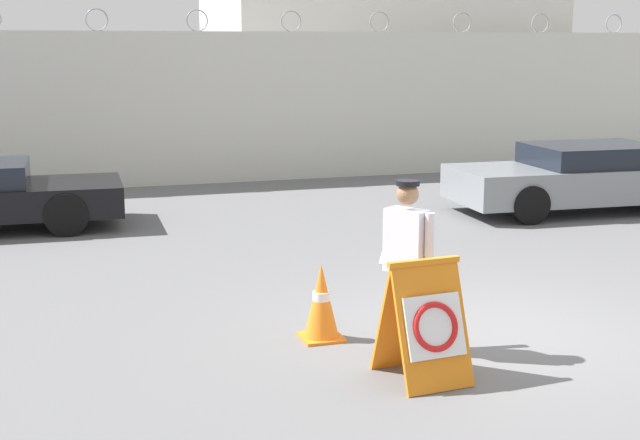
{
  "coord_description": "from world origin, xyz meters",
  "views": [
    {
      "loc": [
        -4.46,
        -8.02,
        3.01
      ],
      "look_at": [
        -1.7,
        0.56,
        1.22
      ],
      "focal_mm": 50.0,
      "sensor_mm": 36.0,
      "label": 1
    }
  ],
  "objects": [
    {
      "name": "barricade_sign",
      "position": [
        -1.21,
        -1.0,
        0.56
      ],
      "size": [
        0.73,
        0.83,
        1.12
      ],
      "rotation": [
        0.0,
        0.0,
        0.08
      ],
      "color": "orange",
      "rests_on": "ground_plane"
    },
    {
      "name": "traffic_cone_mid",
      "position": [
        -1.75,
        0.37,
        0.39
      ],
      "size": [
        0.42,
        0.42,
        0.8
      ],
      "color": "orange",
      "rests_on": "ground_plane"
    },
    {
      "name": "security_guard",
      "position": [
        -1.07,
        -0.22,
        0.95
      ],
      "size": [
        0.42,
        0.67,
        1.72
      ],
      "rotation": [
        0.0,
        0.0,
        2.14
      ],
      "color": "black",
      "rests_on": "ground_plane"
    },
    {
      "name": "ground_plane",
      "position": [
        0.0,
        0.0,
        0.0
      ],
      "size": [
        90.0,
        90.0,
        0.0
      ],
      "primitive_type": "plane",
      "color": "slate"
    },
    {
      "name": "building_block",
      "position": [
        4.87,
        15.77,
        3.31
      ],
      "size": [
        9.03,
        5.46,
        6.61
      ],
      "color": "silver",
      "rests_on": "ground_plane"
    },
    {
      "name": "parked_car_far_side",
      "position": [
        4.97,
        5.74,
        0.62
      ],
      "size": [
        4.76,
        2.1,
        1.21
      ],
      "rotation": [
        0.0,
        0.0,
        3.1
      ],
      "color": "black",
      "rests_on": "ground_plane"
    },
    {
      "name": "perimeter_wall",
      "position": [
        -0.0,
        11.15,
        1.63
      ],
      "size": [
        36.0,
        0.3,
        3.71
      ],
      "color": "silver",
      "rests_on": "ground_plane"
    }
  ]
}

